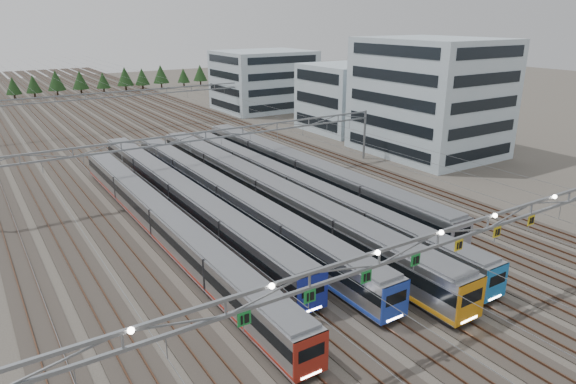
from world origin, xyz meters
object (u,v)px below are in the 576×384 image
train_b (181,196)px  train_d (267,193)px  depot_bldg_south (430,97)px  depot_bldg_north (264,80)px  gantry_mid (206,142)px  depot_bldg_mid (344,98)px  train_c (228,198)px  gantry_far (114,99)px  train_e (296,187)px  train_a (163,222)px  train_f (305,171)px  gantry_near (438,242)px

train_b → train_d: bearing=-28.9°
train_b → train_d: (9.00, -4.98, 0.14)m
depot_bldg_south → depot_bldg_north: size_ratio=1.00×
gantry_mid → depot_bldg_north: bearing=52.7°
train_b → gantry_mid: (6.75, 7.18, 4.26)m
train_d → depot_bldg_mid: size_ratio=3.72×
gantry_mid → train_c: bearing=-101.9°
train_c → gantry_far: gantry_far is taller
train_e → train_a: bearing=-173.8°
train_d → train_e: 4.55m
train_a → train_c: (9.00, 2.88, 0.06)m
train_f → depot_bldg_south: depot_bldg_south is taller
train_c → gantry_near: gantry_near is taller
gantry_mid → depot_bldg_south: depot_bldg_south is taller
train_a → gantry_mid: 18.13m
train_a → train_e: size_ratio=0.92×
depot_bldg_mid → train_a: bearing=-146.9°
train_b → train_c: bearing=-37.7°
train_a → gantry_mid: size_ratio=0.96×
train_e → depot_bldg_north: size_ratio=2.66×
train_d → gantry_far: size_ratio=1.05×
depot_bldg_north → gantry_mid: bearing=-127.3°
train_a → depot_bldg_mid: 60.68m
train_a → gantry_near: bearing=-67.1°
gantry_near → depot_bldg_north: depot_bldg_north is taller
train_c → depot_bldg_north: bearing=56.3°
depot_bldg_mid → depot_bldg_north: 30.96m
depot_bldg_mid → gantry_far: bearing=147.1°
gantry_far → depot_bldg_north: bearing=8.1°
train_f → gantry_mid: (-11.25, 7.03, 4.14)m
gantry_far → depot_bldg_north: 38.88m
gantry_mid → depot_bldg_south: 39.96m
train_c → depot_bldg_north: 73.64m
train_d → gantry_near: 28.47m
gantry_mid → depot_bldg_mid: size_ratio=3.52×
gantry_mid → depot_bldg_north: 63.49m
train_e → train_c: bearing=174.2°
train_e → depot_bldg_north: depot_bldg_north is taller
depot_bldg_south → gantry_mid: bearing=176.4°
train_a → train_b: train_b is taller
depot_bldg_south → train_d: bearing=-165.6°
train_c → train_f: bearing=15.0°
train_d → train_f: (9.00, 5.13, -0.02)m
train_b → train_e: (13.50, -4.39, -0.13)m
train_b → depot_bldg_north: bearing=51.9°
train_e → gantry_near: 29.78m
train_c → gantry_mid: (2.25, 10.65, 4.31)m
train_f → gantry_near: gantry_near is taller
gantry_mid → gantry_near: bearing=-90.1°
train_b → depot_bldg_north: depot_bldg_north is taller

